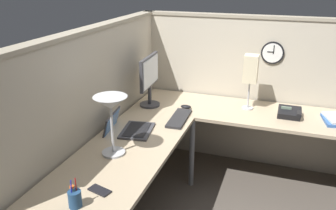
{
  "coord_description": "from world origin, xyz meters",
  "views": [
    {
      "loc": [
        -2.7,
        -0.59,
        1.99
      ],
      "look_at": [
        -0.01,
        0.34,
        0.88
      ],
      "focal_mm": 37.31,
      "sensor_mm": 36.0,
      "label": 1
    }
  ],
  "objects_px": {
    "monitor": "(149,77)",
    "laptop": "(126,128)",
    "computer_mouse": "(186,107)",
    "office_phone": "(290,113)",
    "pen_cup": "(75,199)",
    "cell_phone": "(100,190)",
    "wall_clock": "(273,53)",
    "keyboard": "(179,118)",
    "desk_lamp_paper": "(251,70)",
    "desk_lamp_dome": "(111,108)"
  },
  "relations": [
    {
      "from": "monitor",
      "to": "desk_lamp_dome",
      "type": "bearing_deg",
      "value": -173.58
    },
    {
      "from": "pen_cup",
      "to": "cell_phone",
      "type": "distance_m",
      "value": 0.19
    },
    {
      "from": "laptop",
      "to": "wall_clock",
      "type": "relative_size",
      "value": 1.95
    },
    {
      "from": "monitor",
      "to": "pen_cup",
      "type": "bearing_deg",
      "value": -173.18
    },
    {
      "from": "monitor",
      "to": "laptop",
      "type": "bearing_deg",
      "value": -177.46
    },
    {
      "from": "cell_phone",
      "to": "wall_clock",
      "type": "xyz_separation_m",
      "value": [
        1.96,
        -0.84,
        0.5
      ]
    },
    {
      "from": "desk_lamp_paper",
      "to": "wall_clock",
      "type": "height_order",
      "value": "wall_clock"
    },
    {
      "from": "laptop",
      "to": "desk_lamp_paper",
      "type": "height_order",
      "value": "desk_lamp_paper"
    },
    {
      "from": "cell_phone",
      "to": "wall_clock",
      "type": "bearing_deg",
      "value": -8.32
    },
    {
      "from": "pen_cup",
      "to": "desk_lamp_paper",
      "type": "bearing_deg",
      "value": -21.57
    },
    {
      "from": "monitor",
      "to": "wall_clock",
      "type": "height_order",
      "value": "wall_clock"
    },
    {
      "from": "office_phone",
      "to": "desk_lamp_paper",
      "type": "height_order",
      "value": "desk_lamp_paper"
    },
    {
      "from": "pen_cup",
      "to": "computer_mouse",
      "type": "bearing_deg",
      "value": -5.71
    },
    {
      "from": "pen_cup",
      "to": "desk_lamp_paper",
      "type": "xyz_separation_m",
      "value": [
        1.86,
        -0.73,
        0.33
      ]
    },
    {
      "from": "keyboard",
      "to": "desk_lamp_dome",
      "type": "xyz_separation_m",
      "value": [
        -0.76,
        0.27,
        0.35
      ]
    },
    {
      "from": "keyboard",
      "to": "desk_lamp_paper",
      "type": "height_order",
      "value": "desk_lamp_paper"
    },
    {
      "from": "cell_phone",
      "to": "office_phone",
      "type": "bearing_deg",
      "value": -18.92
    },
    {
      "from": "desk_lamp_dome",
      "to": "laptop",
      "type": "bearing_deg",
      "value": 12.37
    },
    {
      "from": "cell_phone",
      "to": "desk_lamp_paper",
      "type": "height_order",
      "value": "desk_lamp_paper"
    },
    {
      "from": "pen_cup",
      "to": "cell_phone",
      "type": "relative_size",
      "value": 1.25
    },
    {
      "from": "laptop",
      "to": "monitor",
      "type": "bearing_deg",
      "value": 2.54
    },
    {
      "from": "wall_clock",
      "to": "cell_phone",
      "type": "bearing_deg",
      "value": 156.73
    },
    {
      "from": "office_phone",
      "to": "wall_clock",
      "type": "relative_size",
      "value": 0.94
    },
    {
      "from": "keyboard",
      "to": "computer_mouse",
      "type": "xyz_separation_m",
      "value": [
        0.28,
        0.02,
        0.01
      ]
    },
    {
      "from": "laptop",
      "to": "desk_lamp_paper",
      "type": "xyz_separation_m",
      "value": [
        0.85,
        -0.9,
        0.36
      ]
    },
    {
      "from": "computer_mouse",
      "to": "cell_phone",
      "type": "xyz_separation_m",
      "value": [
        -1.49,
        0.11,
        -0.01
      ]
    },
    {
      "from": "keyboard",
      "to": "desk_lamp_paper",
      "type": "relative_size",
      "value": 0.81
    },
    {
      "from": "pen_cup",
      "to": "office_phone",
      "type": "bearing_deg",
      "value": -32.5
    },
    {
      "from": "keyboard",
      "to": "wall_clock",
      "type": "distance_m",
      "value": 1.15
    },
    {
      "from": "keyboard",
      "to": "office_phone",
      "type": "height_order",
      "value": "office_phone"
    },
    {
      "from": "computer_mouse",
      "to": "cell_phone",
      "type": "distance_m",
      "value": 1.49
    },
    {
      "from": "computer_mouse",
      "to": "desk_lamp_paper",
      "type": "bearing_deg",
      "value": -71.05
    },
    {
      "from": "office_phone",
      "to": "wall_clock",
      "type": "distance_m",
      "value": 0.64
    },
    {
      "from": "computer_mouse",
      "to": "keyboard",
      "type": "bearing_deg",
      "value": -176.23
    },
    {
      "from": "desk_lamp_paper",
      "to": "pen_cup",
      "type": "bearing_deg",
      "value": 158.43
    },
    {
      "from": "keyboard",
      "to": "wall_clock",
      "type": "xyz_separation_m",
      "value": [
        0.76,
        -0.72,
        0.49
      ]
    },
    {
      "from": "laptop",
      "to": "wall_clock",
      "type": "distance_m",
      "value": 1.62
    },
    {
      "from": "desk_lamp_paper",
      "to": "wall_clock",
      "type": "bearing_deg",
      "value": -30.64
    },
    {
      "from": "computer_mouse",
      "to": "office_phone",
      "type": "height_order",
      "value": "office_phone"
    },
    {
      "from": "cell_phone",
      "to": "office_phone",
      "type": "height_order",
      "value": "office_phone"
    },
    {
      "from": "office_phone",
      "to": "wall_clock",
      "type": "xyz_separation_m",
      "value": [
        0.37,
        0.23,
        0.47
      ]
    },
    {
      "from": "laptop",
      "to": "pen_cup",
      "type": "height_order",
      "value": "pen_cup"
    },
    {
      "from": "keyboard",
      "to": "pen_cup",
      "type": "distance_m",
      "value": 1.39
    },
    {
      "from": "desk_lamp_paper",
      "to": "cell_phone",
      "type": "bearing_deg",
      "value": 158.06
    },
    {
      "from": "laptop",
      "to": "keyboard",
      "type": "relative_size",
      "value": 1.0
    },
    {
      "from": "monitor",
      "to": "desk_lamp_dome",
      "type": "height_order",
      "value": "monitor"
    },
    {
      "from": "cell_phone",
      "to": "desk_lamp_paper",
      "type": "relative_size",
      "value": 0.27
    },
    {
      "from": "monitor",
      "to": "office_phone",
      "type": "distance_m",
      "value": 1.35
    },
    {
      "from": "desk_lamp_dome",
      "to": "pen_cup",
      "type": "height_order",
      "value": "desk_lamp_dome"
    },
    {
      "from": "monitor",
      "to": "office_phone",
      "type": "relative_size",
      "value": 2.42
    }
  ]
}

